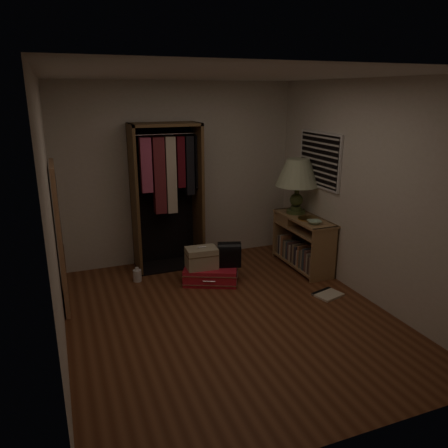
{
  "coord_description": "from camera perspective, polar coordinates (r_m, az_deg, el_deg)",
  "views": [
    {
      "loc": [
        -1.67,
        -4.11,
        2.44
      ],
      "look_at": [
        0.3,
        0.95,
        0.8
      ],
      "focal_mm": 35.0,
      "sensor_mm": 36.0,
      "label": 1
    }
  ],
  "objects": [
    {
      "name": "ceramic_bowl",
      "position": [
        5.96,
        11.71,
        0.23
      ],
      "size": [
        0.23,
        0.23,
        0.05
      ],
      "primitive_type": "imported",
      "rotation": [
        0.0,
        0.0,
        -0.22
      ],
      "color": "#A0C0A1",
      "rests_on": "console_bookshelf"
    },
    {
      "name": "white_jug",
      "position": [
        6.01,
        -11.26,
        -6.59
      ],
      "size": [
        0.12,
        0.12,
        0.2
      ],
      "rotation": [
        0.0,
        0.0,
        -0.04
      ],
      "color": "silver",
      "rests_on": "ground"
    },
    {
      "name": "brass_tray",
      "position": [
        6.18,
        10.94,
        0.72
      ],
      "size": [
        0.37,
        0.37,
        0.02
      ],
      "rotation": [
        0.0,
        0.0,
        -0.41
      ],
      "color": "#A5803F",
      "rests_on": "console_bookshelf"
    },
    {
      "name": "floor_mirror",
      "position": [
        5.35,
        -20.64,
        -1.59
      ],
      "size": [
        0.06,
        0.8,
        1.7
      ],
      "color": "#AB7853",
      "rests_on": "ground"
    },
    {
      "name": "table_lamp",
      "position": [
        6.33,
        9.6,
        6.48
      ],
      "size": [
        0.83,
        0.83,
        0.79
      ],
      "rotation": [
        0.0,
        0.0,
        -0.4
      ],
      "color": "#3C4B24",
      "rests_on": "console_bookshelf"
    },
    {
      "name": "black_bag",
      "position": [
        5.81,
        0.69,
        -3.85
      ],
      "size": [
        0.35,
        0.28,
        0.33
      ],
      "rotation": [
        0.0,
        0.0,
        -0.3
      ],
      "color": "black",
      "rests_on": "pink_suitcase"
    },
    {
      "name": "floor_book",
      "position": [
        5.69,
        13.28,
        -8.89
      ],
      "size": [
        0.38,
        0.34,
        0.03
      ],
      "rotation": [
        0.0,
        0.0,
        0.27
      ],
      "color": "beige",
      "rests_on": "ground"
    },
    {
      "name": "ground",
      "position": [
        5.06,
        0.75,
        -12.02
      ],
      "size": [
        4.0,
        4.0,
        0.0
      ],
      "primitive_type": "plane",
      "color": "brown",
      "rests_on": "ground"
    },
    {
      "name": "room_walls",
      "position": [
        4.6,
        1.49,
        5.02
      ],
      "size": [
        3.52,
        4.02,
        2.6
      ],
      "color": "beige",
      "rests_on": "ground"
    },
    {
      "name": "open_wardrobe",
      "position": [
        6.17,
        -7.41,
        5.2
      ],
      "size": [
        1.0,
        0.5,
        2.05
      ],
      "color": "brown",
      "rests_on": "ground"
    },
    {
      "name": "train_case",
      "position": [
        5.76,
        -2.95,
        -4.41
      ],
      "size": [
        0.42,
        0.31,
        0.3
      ],
      "rotation": [
        0.0,
        0.0,
        -0.06
      ],
      "color": "tan",
      "rests_on": "pink_suitcase"
    },
    {
      "name": "console_bookshelf",
      "position": [
        6.4,
        10.07,
        -2.16
      ],
      "size": [
        0.42,
        1.12,
        0.75
      ],
      "color": "#9B744B",
      "rests_on": "ground"
    },
    {
      "name": "pink_suitcase",
      "position": [
        5.89,
        -1.73,
        -6.48
      ],
      "size": [
        0.87,
        0.77,
        0.22
      ],
      "rotation": [
        0.0,
        0.0,
        -0.43
      ],
      "color": "red",
      "rests_on": "ground"
    }
  ]
}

